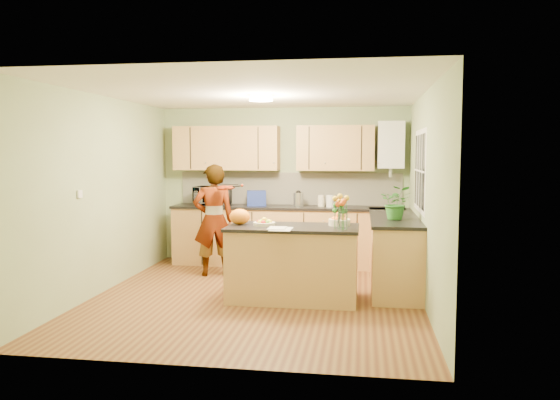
# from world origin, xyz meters

# --- Properties ---
(floor) EXTENTS (4.50, 4.50, 0.00)m
(floor) POSITION_xyz_m (0.00, 0.00, 0.00)
(floor) COLOR #562E18
(floor) RESTS_ON ground
(ceiling) EXTENTS (4.00, 4.50, 0.02)m
(ceiling) POSITION_xyz_m (0.00, 0.00, 2.50)
(ceiling) COLOR white
(ceiling) RESTS_ON wall_back
(wall_back) EXTENTS (4.00, 0.02, 2.50)m
(wall_back) POSITION_xyz_m (0.00, 2.25, 1.25)
(wall_back) COLOR gray
(wall_back) RESTS_ON floor
(wall_front) EXTENTS (4.00, 0.02, 2.50)m
(wall_front) POSITION_xyz_m (0.00, -2.25, 1.25)
(wall_front) COLOR gray
(wall_front) RESTS_ON floor
(wall_left) EXTENTS (0.02, 4.50, 2.50)m
(wall_left) POSITION_xyz_m (-2.00, 0.00, 1.25)
(wall_left) COLOR gray
(wall_left) RESTS_ON floor
(wall_right) EXTENTS (0.02, 4.50, 2.50)m
(wall_right) POSITION_xyz_m (2.00, 0.00, 1.25)
(wall_right) COLOR gray
(wall_right) RESTS_ON floor
(back_counter) EXTENTS (3.64, 0.62, 0.94)m
(back_counter) POSITION_xyz_m (0.10, 1.95, 0.47)
(back_counter) COLOR #A56E42
(back_counter) RESTS_ON floor
(right_counter) EXTENTS (0.62, 2.24, 0.94)m
(right_counter) POSITION_xyz_m (1.70, 0.85, 0.47)
(right_counter) COLOR #A56E42
(right_counter) RESTS_ON floor
(splashback) EXTENTS (3.60, 0.02, 0.52)m
(splashback) POSITION_xyz_m (0.10, 2.23, 1.20)
(splashback) COLOR silver
(splashback) RESTS_ON back_counter
(upper_cabinets) EXTENTS (3.20, 0.34, 0.70)m
(upper_cabinets) POSITION_xyz_m (-0.18, 2.08, 1.85)
(upper_cabinets) COLOR #A56E42
(upper_cabinets) RESTS_ON wall_back
(boiler) EXTENTS (0.40, 0.30, 0.86)m
(boiler) POSITION_xyz_m (1.70, 2.09, 1.90)
(boiler) COLOR white
(boiler) RESTS_ON wall_back
(window_right) EXTENTS (0.01, 1.30, 1.05)m
(window_right) POSITION_xyz_m (1.99, 0.60, 1.55)
(window_right) COLOR white
(window_right) RESTS_ON wall_right
(light_switch) EXTENTS (0.02, 0.09, 0.09)m
(light_switch) POSITION_xyz_m (-1.99, -0.60, 1.30)
(light_switch) COLOR white
(light_switch) RESTS_ON wall_left
(ceiling_lamp) EXTENTS (0.30, 0.30, 0.07)m
(ceiling_lamp) POSITION_xyz_m (0.00, 0.30, 2.46)
(ceiling_lamp) COLOR #FFEABF
(ceiling_lamp) RESTS_ON ceiling
(peninsula_island) EXTENTS (1.57, 0.80, 0.90)m
(peninsula_island) POSITION_xyz_m (0.45, -0.07, 0.45)
(peninsula_island) COLOR #A56E42
(peninsula_island) RESTS_ON floor
(fruit_dish) EXTENTS (0.27, 0.27, 0.09)m
(fruit_dish) POSITION_xyz_m (0.10, -0.07, 0.94)
(fruit_dish) COLOR beige
(fruit_dish) RESTS_ON peninsula_island
(orange_bowl) EXTENTS (0.26, 0.26, 0.15)m
(orange_bowl) POSITION_xyz_m (1.00, 0.08, 0.97)
(orange_bowl) COLOR beige
(orange_bowl) RESTS_ON peninsula_island
(flower_vase) EXTENTS (0.26, 0.26, 0.49)m
(flower_vase) POSITION_xyz_m (1.05, -0.25, 1.22)
(flower_vase) COLOR silver
(flower_vase) RESTS_ON peninsula_island
(orange_bag) EXTENTS (0.31, 0.28, 0.19)m
(orange_bag) POSITION_xyz_m (-0.21, -0.02, 1.00)
(orange_bag) COLOR orange
(orange_bag) RESTS_ON peninsula_island
(papers) EXTENTS (0.24, 0.33, 0.01)m
(papers) POSITION_xyz_m (0.35, -0.37, 0.91)
(papers) COLOR silver
(papers) RESTS_ON peninsula_island
(violinist) EXTENTS (0.69, 0.56, 1.62)m
(violinist) POSITION_xyz_m (-0.85, 1.08, 0.81)
(violinist) COLOR #DB9C86
(violinist) RESTS_ON floor
(violin) EXTENTS (0.57, 0.49, 0.14)m
(violin) POSITION_xyz_m (-0.65, 0.86, 1.29)
(violin) COLOR #561205
(violin) RESTS_ON violinist
(microwave) EXTENTS (0.57, 0.41, 0.30)m
(microwave) POSITION_xyz_m (-1.11, 1.95, 1.09)
(microwave) COLOR white
(microwave) RESTS_ON back_counter
(blue_box) EXTENTS (0.34, 0.28, 0.24)m
(blue_box) POSITION_xyz_m (-0.39, 1.96, 1.06)
(blue_box) COLOR navy
(blue_box) RESTS_ON back_counter
(kettle) EXTENTS (0.16, 0.16, 0.29)m
(kettle) POSITION_xyz_m (0.28, 1.94, 1.06)
(kettle) COLOR #B5B5BA
(kettle) RESTS_ON back_counter
(jar_cream) EXTENTS (0.14, 0.14, 0.18)m
(jar_cream) POSITION_xyz_m (0.64, 1.99, 1.03)
(jar_cream) COLOR beige
(jar_cream) RESTS_ON back_counter
(jar_white) EXTENTS (0.13, 0.13, 0.18)m
(jar_white) POSITION_xyz_m (0.78, 1.90, 1.03)
(jar_white) COLOR white
(jar_white) RESTS_ON back_counter
(potted_plant) EXTENTS (0.42, 0.37, 0.43)m
(potted_plant) POSITION_xyz_m (1.70, 0.45, 1.16)
(potted_plant) COLOR #2A7125
(potted_plant) RESTS_ON right_counter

